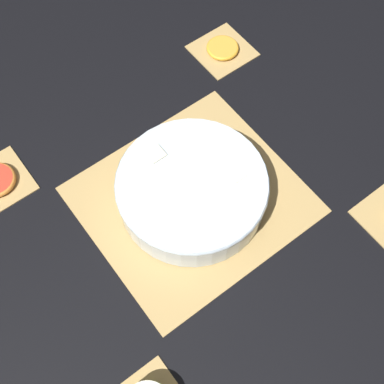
# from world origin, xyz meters

# --- Properties ---
(ground_plane) EXTENTS (6.00, 6.00, 0.00)m
(ground_plane) POSITION_xyz_m (0.00, 0.00, 0.00)
(ground_plane) COLOR black
(bamboo_mat_center) EXTENTS (0.41, 0.37, 0.01)m
(bamboo_mat_center) POSITION_xyz_m (-0.00, 0.00, 0.00)
(bamboo_mat_center) COLOR tan
(bamboo_mat_center) RESTS_ON ground_plane
(coaster_mat_far_right) EXTENTS (0.12, 0.12, 0.01)m
(coaster_mat_far_right) POSITION_xyz_m (0.29, 0.27, 0.00)
(coaster_mat_far_right) COLOR tan
(coaster_mat_far_right) RESTS_ON ground_plane
(fruit_salad_bowl) EXTENTS (0.29, 0.29, 0.07)m
(fruit_salad_bowl) POSITION_xyz_m (0.00, 0.00, 0.05)
(fruit_salad_bowl) COLOR silver
(fruit_salad_bowl) RESTS_ON bamboo_mat_center
(orange_slice_whole) EXTENTS (0.07, 0.07, 0.01)m
(orange_slice_whole) POSITION_xyz_m (0.29, 0.27, 0.01)
(orange_slice_whole) COLOR #F9A338
(orange_slice_whole) RESTS_ON coaster_mat_far_right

